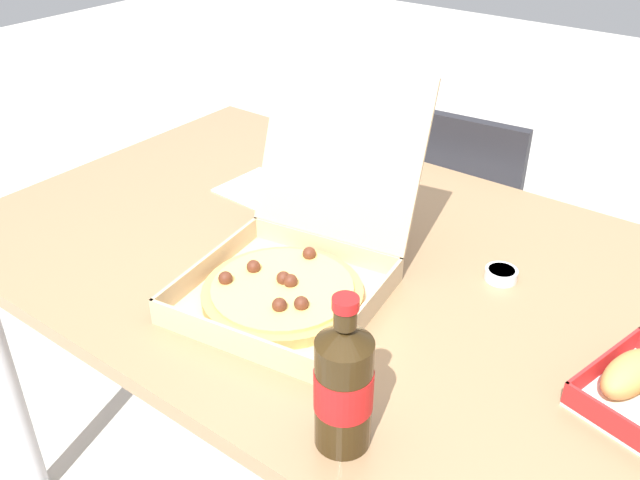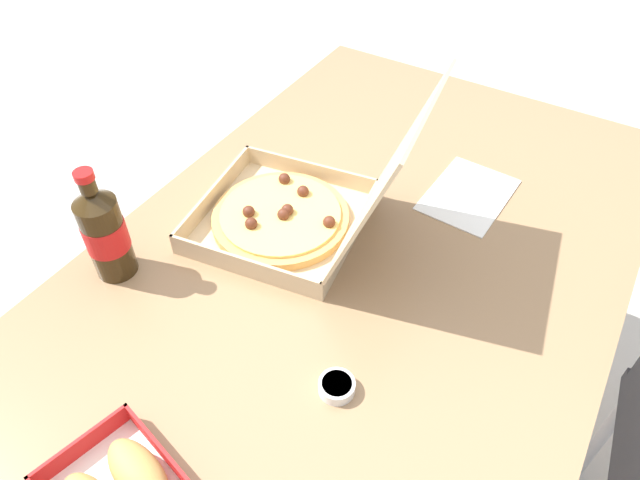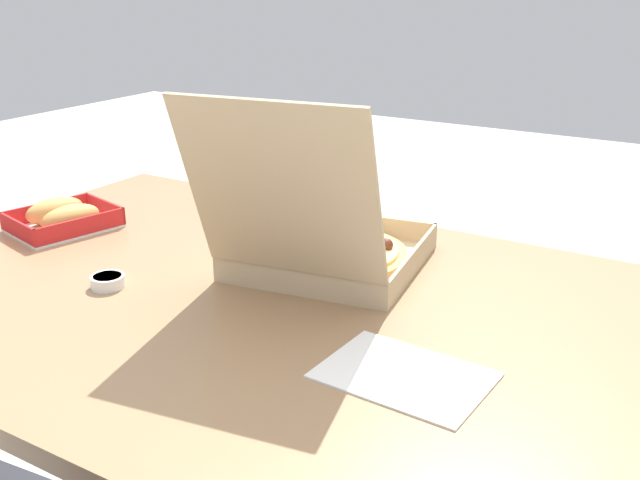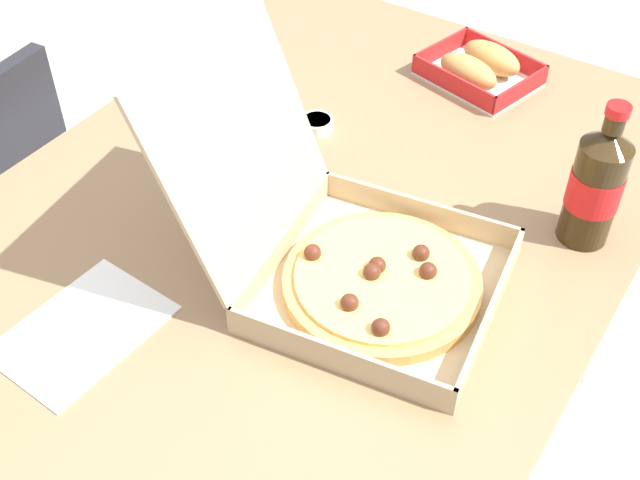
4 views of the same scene
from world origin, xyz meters
The scene contains 6 objects.
dining_table centered at (0.00, 0.00, 0.67)m, with size 1.43×0.90×0.75m.
pizza_box_open centered at (-0.01, -0.14, 0.79)m, with size 0.36×0.45×0.33m.
bread_side_box centered at (0.55, -0.06, 0.77)m, with size 0.19×0.22×0.06m.
cola_bottle centered at (0.25, -0.36, 0.84)m, with size 0.07×0.07×0.22m.
paper_menu centered at (-0.27, 0.11, 0.75)m, with size 0.21×0.15×0.00m, color white.
dipping_sauce_cup centered at (0.26, 0.10, 0.76)m, with size 0.06×0.06×0.02m.
Camera 3 is at (-0.61, 0.87, 1.24)m, focal length 41.41 mm.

